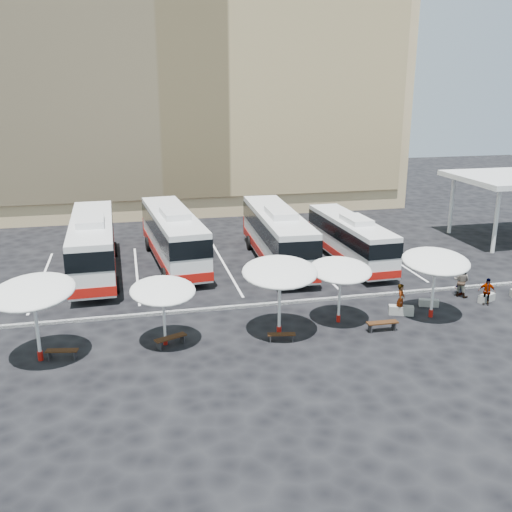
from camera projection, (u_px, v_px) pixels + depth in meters
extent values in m
plane|color=black|center=(250.00, 310.00, 31.69)|extent=(120.00, 120.00, 0.00)
cube|color=tan|center=(183.00, 79.00, 57.90)|extent=(42.00, 18.00, 25.00)
cube|color=tan|center=(194.00, 84.00, 49.56)|extent=(40.00, 0.30, 20.00)
cylinder|color=silver|center=(496.00, 221.00, 41.78)|extent=(0.30, 0.30, 4.80)
cylinder|color=silver|center=(452.00, 205.00, 47.38)|extent=(0.30, 0.30, 4.80)
cube|color=black|center=(249.00, 306.00, 32.13)|extent=(34.00, 0.25, 0.15)
cube|color=white|center=(42.00, 280.00, 36.59)|extent=(0.15, 12.00, 0.01)
cube|color=white|center=(137.00, 273.00, 37.87)|extent=(0.15, 12.00, 0.01)
cube|color=white|center=(226.00, 267.00, 39.15)|extent=(0.15, 12.00, 0.01)
cube|color=white|center=(309.00, 261.00, 40.43)|extent=(0.15, 12.00, 0.01)
cube|color=white|center=(387.00, 256.00, 41.71)|extent=(0.15, 12.00, 0.01)
cube|color=silver|center=(93.00, 243.00, 37.30)|extent=(2.90, 12.63, 3.14)
cube|color=black|center=(92.00, 234.00, 37.11)|extent=(2.96, 12.69, 1.15)
cube|color=#A2110B|center=(94.00, 260.00, 37.63)|extent=(2.96, 12.69, 0.58)
cube|color=#A2110B|center=(96.00, 232.00, 43.36)|extent=(2.69, 0.27, 1.47)
cube|color=silver|center=(90.00, 221.00, 35.81)|extent=(1.75, 3.18, 0.42)
cylinder|color=black|center=(77.00, 252.00, 40.83)|extent=(0.39, 1.06, 1.05)
cylinder|color=black|center=(114.00, 249.00, 41.45)|extent=(0.39, 1.06, 1.05)
cylinder|color=black|center=(71.00, 288.00, 33.55)|extent=(0.39, 1.06, 1.05)
cylinder|color=black|center=(116.00, 285.00, 34.16)|extent=(0.39, 1.06, 1.05)
cube|color=silver|center=(173.00, 235.00, 39.48)|extent=(3.69, 12.60, 3.11)
cube|color=black|center=(173.00, 226.00, 39.30)|extent=(3.76, 12.67, 1.14)
cube|color=#A2110B|center=(174.00, 251.00, 39.81)|extent=(3.76, 12.67, 0.57)
cube|color=#A2110B|center=(160.00, 225.00, 45.36)|extent=(2.66, 0.44, 1.45)
cube|color=silver|center=(175.00, 213.00, 38.03)|extent=(1.93, 3.24, 0.41)
cylinder|color=black|center=(148.00, 244.00, 42.83)|extent=(0.45, 1.06, 1.04)
cylinder|color=black|center=(182.00, 241.00, 43.60)|extent=(0.45, 1.06, 1.04)
cylinder|color=black|center=(165.00, 276.00, 35.77)|extent=(0.45, 1.06, 1.04)
cylinder|color=black|center=(206.00, 272.00, 36.53)|extent=(0.45, 1.06, 1.04)
cube|color=silver|center=(277.00, 235.00, 39.51)|extent=(3.10, 12.62, 3.13)
cube|color=black|center=(277.00, 226.00, 39.33)|extent=(3.17, 12.68, 1.15)
cube|color=#A2110B|center=(277.00, 250.00, 39.85)|extent=(3.17, 12.68, 0.57)
cube|color=#A2110B|center=(260.00, 224.00, 45.63)|extent=(2.68, 0.31, 1.46)
cube|color=silver|center=(281.00, 213.00, 38.02)|extent=(1.79, 3.19, 0.42)
cylinder|color=black|center=(250.00, 243.00, 43.16)|extent=(0.41, 1.06, 1.04)
cylinder|color=black|center=(283.00, 241.00, 43.62)|extent=(0.41, 1.06, 1.04)
cylinder|color=black|center=(271.00, 275.00, 35.80)|extent=(0.41, 1.06, 1.04)
cylinder|color=black|center=(311.00, 273.00, 36.26)|extent=(0.41, 1.06, 1.04)
cube|color=silver|center=(350.00, 238.00, 39.77)|extent=(2.55, 10.77, 2.68)
cube|color=black|center=(350.00, 231.00, 39.62)|extent=(2.61, 10.82, 0.98)
cube|color=#A2110B|center=(349.00, 252.00, 40.06)|extent=(2.61, 10.82, 0.49)
cube|color=#A2110B|center=(322.00, 229.00, 44.92)|extent=(2.29, 0.25, 1.25)
cube|color=silver|center=(356.00, 220.00, 38.50)|extent=(1.51, 2.72, 0.36)
cylinder|color=black|center=(319.00, 245.00, 42.77)|extent=(0.34, 0.90, 0.89)
cylinder|color=black|center=(346.00, 243.00, 43.31)|extent=(0.34, 0.90, 0.89)
cylinder|color=black|center=(355.00, 273.00, 36.58)|extent=(0.34, 0.90, 0.89)
cylinder|color=black|center=(387.00, 270.00, 37.11)|extent=(0.34, 0.90, 0.89)
cylinder|color=silver|center=(37.00, 327.00, 25.52)|extent=(0.20, 0.20, 3.27)
cylinder|color=#A2110B|center=(40.00, 356.00, 25.93)|extent=(0.31, 0.31, 0.44)
ellipsoid|color=silver|center=(33.00, 292.00, 25.02)|extent=(4.84, 4.87, 1.12)
cylinder|color=silver|center=(164.00, 318.00, 27.15)|extent=(0.15, 0.15, 2.73)
cylinder|color=#A2110B|center=(165.00, 341.00, 27.50)|extent=(0.23, 0.23, 0.36)
ellipsoid|color=silver|center=(163.00, 290.00, 26.74)|extent=(3.59, 3.62, 0.94)
cylinder|color=silver|center=(279.00, 304.00, 28.16)|extent=(0.18, 0.18, 3.27)
cylinder|color=#A2110B|center=(279.00, 330.00, 28.58)|extent=(0.28, 0.28, 0.44)
ellipsoid|color=silver|center=(280.00, 272.00, 27.67)|extent=(4.32, 4.36, 1.12)
cylinder|color=silver|center=(339.00, 297.00, 29.75)|extent=(0.14, 0.14, 2.84)
cylinder|color=#A2110B|center=(338.00, 318.00, 30.11)|extent=(0.22, 0.22, 0.38)
ellipsoid|color=silver|center=(341.00, 270.00, 29.32)|extent=(3.44, 3.48, 0.97)
cylinder|color=silver|center=(433.00, 290.00, 30.36)|extent=(0.17, 0.17, 3.10)
cylinder|color=#A2110B|center=(431.00, 313.00, 30.75)|extent=(0.26, 0.26, 0.41)
ellipsoid|color=silver|center=(436.00, 261.00, 29.89)|extent=(4.09, 4.13, 1.06)
cube|color=black|center=(62.00, 351.00, 26.00)|extent=(1.49, 0.64, 0.06)
cube|color=black|center=(50.00, 355.00, 26.04)|extent=(0.12, 0.37, 0.38)
cube|color=black|center=(75.00, 355.00, 26.08)|extent=(0.12, 0.37, 0.38)
cube|color=black|center=(171.00, 337.00, 27.24)|extent=(1.62, 1.00, 0.06)
cube|color=black|center=(159.00, 346.00, 26.95)|extent=(0.21, 0.39, 0.42)
cube|color=black|center=(182.00, 339.00, 27.66)|extent=(0.21, 0.39, 0.42)
cube|color=black|center=(281.00, 334.00, 27.74)|extent=(1.40, 0.60, 0.05)
cube|color=black|center=(270.00, 338.00, 27.78)|extent=(0.12, 0.35, 0.36)
cube|color=black|center=(293.00, 338.00, 27.82)|extent=(0.12, 0.35, 0.36)
cube|color=black|center=(382.00, 323.00, 28.91)|extent=(1.63, 0.46, 0.06)
cube|color=black|center=(370.00, 328.00, 28.85)|extent=(0.07, 0.41, 0.43)
cube|color=black|center=(394.00, 326.00, 29.11)|extent=(0.07, 0.41, 0.43)
cube|color=gray|center=(401.00, 310.00, 31.04)|extent=(1.39, 0.90, 0.49)
cube|color=gray|center=(429.00, 303.00, 32.21)|extent=(1.14, 0.72, 0.40)
cube|color=gray|center=(487.00, 298.00, 32.90)|extent=(1.23, 0.84, 0.44)
imported|color=black|center=(401.00, 299.00, 30.88)|extent=(0.72, 0.76, 1.75)
imported|color=black|center=(462.00, 281.00, 33.51)|extent=(1.13, 1.18, 1.91)
imported|color=black|center=(487.00, 291.00, 32.30)|extent=(1.00, 0.78, 1.58)
imported|color=black|center=(461.00, 283.00, 33.77)|extent=(1.15, 0.96, 1.54)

